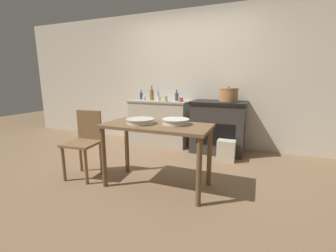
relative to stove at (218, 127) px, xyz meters
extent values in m
plane|color=#896B4C|center=(-0.64, -1.25, -0.45)|extent=(14.00, 14.00, 0.00)
cube|color=beige|center=(-0.64, 0.34, 0.82)|extent=(8.00, 0.07, 2.55)
cube|color=beige|center=(-1.17, 0.05, -0.03)|extent=(1.14, 0.50, 0.84)
cube|color=#A9A08F|center=(-1.17, 0.05, 0.40)|extent=(1.17, 0.53, 0.03)
cube|color=#38332D|center=(0.00, 0.00, -0.02)|extent=(0.89, 0.60, 0.86)
cube|color=black|center=(0.00, 0.00, 0.43)|extent=(0.93, 0.64, 0.04)
cube|color=black|center=(0.00, -0.31, -0.07)|extent=(0.62, 0.01, 0.36)
cube|color=brown|center=(-0.45, -1.63, 0.29)|extent=(1.25, 0.60, 0.03)
cylinder|color=brown|center=(-1.02, -1.88, -0.09)|extent=(0.06, 0.06, 0.73)
cylinder|color=brown|center=(0.13, -1.88, -0.09)|extent=(0.06, 0.06, 0.73)
cylinder|color=brown|center=(-1.02, -1.38, -0.09)|extent=(0.06, 0.06, 0.73)
cylinder|color=brown|center=(0.13, -1.38, -0.09)|extent=(0.06, 0.06, 0.73)
cube|color=olive|center=(-1.45, -1.77, 0.01)|extent=(0.44, 0.44, 0.03)
cube|color=olive|center=(-1.46, -1.59, 0.22)|extent=(0.36, 0.06, 0.39)
cylinder|color=olive|center=(-1.59, -1.95, -0.23)|extent=(0.04, 0.04, 0.45)
cylinder|color=olive|center=(-1.27, -1.92, -0.23)|extent=(0.04, 0.04, 0.45)
cylinder|color=olive|center=(-1.63, -1.63, -0.23)|extent=(0.04, 0.04, 0.45)
cylinder|color=olive|center=(-1.30, -1.59, -0.23)|extent=(0.04, 0.04, 0.45)
cube|color=beige|center=(0.21, -0.44, -0.29)|extent=(0.28, 0.19, 0.33)
cylinder|color=#B77A47|center=(0.14, 0.04, 0.55)|extent=(0.31, 0.31, 0.21)
cylinder|color=#B77A47|center=(0.14, 0.04, 0.67)|extent=(0.32, 0.32, 0.02)
sphere|color=black|center=(0.14, 0.04, 0.69)|extent=(0.02, 0.02, 0.02)
cylinder|color=silver|center=(-0.64, -1.67, 0.34)|extent=(0.31, 0.31, 0.06)
cylinder|color=beige|center=(-0.64, -1.67, 0.36)|extent=(0.33, 0.33, 0.01)
cylinder|color=silver|center=(-0.24, -1.55, 0.34)|extent=(0.30, 0.30, 0.06)
cylinder|color=beige|center=(-0.24, -1.55, 0.37)|extent=(0.32, 0.32, 0.01)
cylinder|color=silver|center=(-1.24, 0.13, 0.51)|extent=(0.07, 0.07, 0.18)
cylinder|color=silver|center=(-1.24, 0.13, 0.63)|extent=(0.03, 0.03, 0.07)
cylinder|color=#3D5675|center=(-0.85, 0.16, 0.49)|extent=(0.07, 0.07, 0.15)
cylinder|color=#3D5675|center=(-0.85, 0.16, 0.59)|extent=(0.03, 0.03, 0.06)
cylinder|color=#3D5675|center=(-1.61, 0.14, 0.49)|extent=(0.06, 0.06, 0.14)
cylinder|color=#3D5675|center=(-1.61, 0.14, 0.58)|extent=(0.02, 0.02, 0.05)
cylinder|color=olive|center=(-1.35, 0.11, 0.52)|extent=(0.08, 0.08, 0.20)
cylinder|color=olive|center=(-1.35, 0.11, 0.66)|extent=(0.03, 0.03, 0.08)
cylinder|color=#B74C42|center=(-0.71, 0.00, 0.45)|extent=(0.08, 0.08, 0.08)
cylinder|color=beige|center=(-0.97, -0.10, 0.47)|extent=(0.08, 0.08, 0.10)
cylinder|color=silver|center=(-1.48, 0.02, 0.46)|extent=(0.07, 0.07, 0.08)
cylinder|color=silver|center=(-1.11, -0.09, 0.46)|extent=(0.07, 0.07, 0.09)
camera|label=1|loc=(0.63, -3.94, 0.82)|focal=24.00mm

